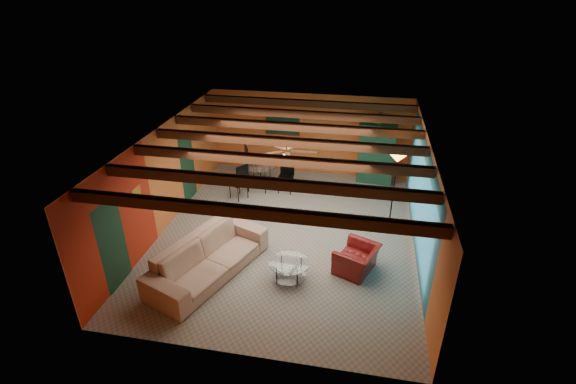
% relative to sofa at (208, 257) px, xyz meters
% --- Properties ---
extents(room, '(6.52, 8.01, 2.71)m').
position_rel_sofa_xyz_m(room, '(1.41, 2.01, 1.92)').
color(room, gray).
rests_on(room, ground).
extents(sofa, '(2.20, 3.25, 0.88)m').
position_rel_sofa_xyz_m(sofa, '(0.00, 0.00, 0.00)').
color(sofa, tan).
rests_on(sofa, ground).
extents(armchair, '(1.14, 1.21, 0.62)m').
position_rel_sofa_xyz_m(armchair, '(3.27, 0.73, -0.13)').
color(armchair, maroon).
rests_on(armchair, ground).
extents(coffee_table, '(0.93, 0.93, 0.46)m').
position_rel_sofa_xyz_m(coffee_table, '(1.81, 0.14, -0.21)').
color(coffee_table, silver).
rests_on(coffee_table, ground).
extents(dining_table, '(2.31, 2.31, 1.15)m').
position_rel_sofa_xyz_m(dining_table, '(0.08, 4.32, 0.14)').
color(dining_table, white).
rests_on(dining_table, ground).
extents(armoire, '(1.13, 0.66, 1.89)m').
position_rel_sofa_xyz_m(armoire, '(3.61, 5.60, 0.50)').
color(armoire, brown).
rests_on(armoire, ground).
extents(floor_lamp, '(0.50, 0.50, 2.10)m').
position_rel_sofa_xyz_m(floor_lamp, '(4.06, 2.85, 0.61)').
color(floor_lamp, black).
rests_on(floor_lamp, ground).
extents(ceiling_fan, '(1.50, 1.50, 0.44)m').
position_rel_sofa_xyz_m(ceiling_fan, '(1.41, 1.90, 1.92)').
color(ceiling_fan, '#472614').
rests_on(ceiling_fan, ceiling).
extents(painting, '(1.05, 0.03, 0.65)m').
position_rel_sofa_xyz_m(painting, '(0.51, 5.86, 1.21)').
color(painting, black).
rests_on(painting, wall_back).
extents(potted_plant, '(0.55, 0.52, 0.48)m').
position_rel_sofa_xyz_m(potted_plant, '(3.61, 5.60, 1.69)').
color(potted_plant, '#26661E').
rests_on(potted_plant, armoire).
extents(vase, '(0.18, 0.18, 0.18)m').
position_rel_sofa_xyz_m(vase, '(0.08, 4.32, 0.80)').
color(vase, orange).
rests_on(vase, dining_table).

